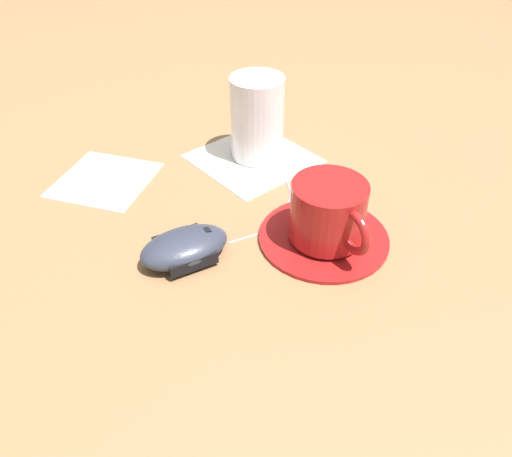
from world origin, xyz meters
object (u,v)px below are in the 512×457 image
coffee_cup (329,212)px  drinking_glass (257,118)px  saucer (324,236)px  computer_mouse (185,247)px

coffee_cup → drinking_glass: bearing=-94.9°
saucer → coffee_cup: bearing=81.5°
saucer → computer_mouse: size_ratio=1.50×
computer_mouse → drinking_glass: size_ratio=0.87×
coffee_cup → drinking_glass: drinking_glass is taller
drinking_glass → saucer: bearing=85.2°
computer_mouse → coffee_cup: bearing=162.5°
saucer → drinking_glass: size_ratio=1.31×
drinking_glass → computer_mouse: bearing=43.0°
computer_mouse → drinking_glass: 0.25m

